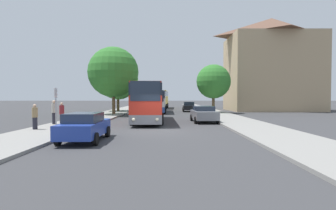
{
  "coord_description": "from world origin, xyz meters",
  "views": [
    {
      "loc": [
        0.7,
        -17.43,
        2.28
      ],
      "look_at": [
        0.58,
        15.13,
        1.3
      ],
      "focal_mm": 28.0,
      "sensor_mm": 36.0,
      "label": 1
    }
  ],
  "objects_px": {
    "pedestrian_waiting_far": "(36,117)",
    "tree_left_near": "(119,79)",
    "parked_car_right_near": "(205,114)",
    "parked_car_right_far": "(190,107)",
    "bus_stop_sign": "(57,104)",
    "parked_car_left_curb": "(86,126)",
    "bus_rear": "(162,99)",
    "pedestrian_waiting_near": "(55,112)",
    "pedestrian_walking_back": "(63,113)",
    "tree_right_near": "(214,82)",
    "tree_left_far": "(114,72)",
    "bus_front": "(149,102)",
    "bus_middle": "(158,101)"
  },
  "relations": [
    {
      "from": "pedestrian_waiting_far",
      "to": "tree_left_near",
      "type": "xyz_separation_m",
      "value": [
        1.07,
        23.27,
        4.03
      ]
    },
    {
      "from": "parked_car_right_near",
      "to": "parked_car_right_far",
      "type": "distance_m",
      "value": 17.47
    },
    {
      "from": "parked_car_right_far",
      "to": "pedestrian_waiting_far",
      "type": "height_order",
      "value": "pedestrian_waiting_far"
    },
    {
      "from": "bus_stop_sign",
      "to": "parked_car_right_near",
      "type": "bearing_deg",
      "value": 32.09
    },
    {
      "from": "parked_car_right_far",
      "to": "pedestrian_waiting_far",
      "type": "relative_size",
      "value": 2.49
    },
    {
      "from": "parked_car_left_curb",
      "to": "pedestrian_waiting_far",
      "type": "relative_size",
      "value": 2.55
    },
    {
      "from": "bus_rear",
      "to": "pedestrian_waiting_far",
      "type": "height_order",
      "value": "bus_rear"
    },
    {
      "from": "pedestrian_waiting_near",
      "to": "pedestrian_waiting_far",
      "type": "height_order",
      "value": "pedestrian_waiting_near"
    },
    {
      "from": "parked_car_right_near",
      "to": "pedestrian_waiting_far",
      "type": "relative_size",
      "value": 2.68
    },
    {
      "from": "pedestrian_waiting_near",
      "to": "pedestrian_walking_back",
      "type": "distance_m",
      "value": 0.98
    },
    {
      "from": "tree_right_near",
      "to": "parked_car_right_far",
      "type": "bearing_deg",
      "value": 126.09
    },
    {
      "from": "tree_left_far",
      "to": "tree_right_near",
      "type": "bearing_deg",
      "value": 17.69
    },
    {
      "from": "bus_stop_sign",
      "to": "pedestrian_walking_back",
      "type": "distance_m",
      "value": 3.21
    },
    {
      "from": "bus_front",
      "to": "bus_middle",
      "type": "distance_m",
      "value": 14.68
    },
    {
      "from": "bus_middle",
      "to": "tree_right_near",
      "type": "bearing_deg",
      "value": -15.51
    },
    {
      "from": "bus_front",
      "to": "parked_car_right_near",
      "type": "xyz_separation_m",
      "value": [
        5.11,
        -0.78,
        -1.07
      ]
    },
    {
      "from": "bus_stop_sign",
      "to": "pedestrian_waiting_near",
      "type": "xyz_separation_m",
      "value": [
        -1.65,
        3.52,
        -0.73
      ]
    },
    {
      "from": "bus_front",
      "to": "pedestrian_walking_back",
      "type": "xyz_separation_m",
      "value": [
        -6.33,
        -4.44,
        -0.83
      ]
    },
    {
      "from": "tree_left_near",
      "to": "tree_right_near",
      "type": "bearing_deg",
      "value": -14.18
    },
    {
      "from": "tree_left_near",
      "to": "pedestrian_walking_back",
      "type": "bearing_deg",
      "value": -91.24
    },
    {
      "from": "parked_car_right_near",
      "to": "pedestrian_waiting_far",
      "type": "bearing_deg",
      "value": 26.08
    },
    {
      "from": "bus_front",
      "to": "tree_right_near",
      "type": "height_order",
      "value": "tree_right_near"
    },
    {
      "from": "parked_car_right_far",
      "to": "pedestrian_walking_back",
      "type": "bearing_deg",
      "value": 63.04
    },
    {
      "from": "bus_front",
      "to": "pedestrian_walking_back",
      "type": "relative_size",
      "value": 6.65
    },
    {
      "from": "bus_middle",
      "to": "bus_rear",
      "type": "xyz_separation_m",
      "value": [
        0.2,
        13.89,
        0.19
      ]
    },
    {
      "from": "parked_car_right_far",
      "to": "bus_stop_sign",
      "type": "bearing_deg",
      "value": 67.73
    },
    {
      "from": "parked_car_right_far",
      "to": "bus_stop_sign",
      "type": "distance_m",
      "value": 26.39
    },
    {
      "from": "tree_left_near",
      "to": "tree_left_far",
      "type": "bearing_deg",
      "value": -83.21
    },
    {
      "from": "parked_car_left_curb",
      "to": "pedestrian_walking_back",
      "type": "height_order",
      "value": "pedestrian_walking_back"
    },
    {
      "from": "parked_car_left_curb",
      "to": "bus_stop_sign",
      "type": "distance_m",
      "value": 4.82
    },
    {
      "from": "bus_stop_sign",
      "to": "pedestrian_walking_back",
      "type": "bearing_deg",
      "value": 105.56
    },
    {
      "from": "bus_middle",
      "to": "tree_right_near",
      "type": "xyz_separation_m",
      "value": [
        8.11,
        -2.27,
        2.76
      ]
    },
    {
      "from": "bus_rear",
      "to": "bus_stop_sign",
      "type": "bearing_deg",
      "value": -97.09
    },
    {
      "from": "bus_front",
      "to": "tree_right_near",
      "type": "relative_size",
      "value": 1.7
    },
    {
      "from": "bus_middle",
      "to": "parked_car_right_far",
      "type": "height_order",
      "value": "bus_middle"
    },
    {
      "from": "parked_car_right_near",
      "to": "pedestrian_waiting_near",
      "type": "height_order",
      "value": "pedestrian_waiting_near"
    },
    {
      "from": "parked_car_right_far",
      "to": "tree_left_far",
      "type": "relative_size",
      "value": 0.5
    },
    {
      "from": "parked_car_right_near",
      "to": "tree_left_far",
      "type": "distance_m",
      "value": 14.25
    },
    {
      "from": "bus_middle",
      "to": "tree_left_far",
      "type": "xyz_separation_m",
      "value": [
        -5.12,
        -6.49,
        3.67
      ]
    },
    {
      "from": "pedestrian_waiting_near",
      "to": "tree_right_near",
      "type": "relative_size",
      "value": 0.28
    },
    {
      "from": "pedestrian_walking_back",
      "to": "pedestrian_waiting_near",
      "type": "bearing_deg",
      "value": -18.74
    },
    {
      "from": "parked_car_left_curb",
      "to": "pedestrian_waiting_far",
      "type": "xyz_separation_m",
      "value": [
        -4.49,
        3.74,
        0.22
      ]
    },
    {
      "from": "bus_middle",
      "to": "tree_left_near",
      "type": "height_order",
      "value": "tree_left_near"
    },
    {
      "from": "pedestrian_waiting_far",
      "to": "tree_left_far",
      "type": "height_order",
      "value": "tree_left_far"
    },
    {
      "from": "pedestrian_waiting_near",
      "to": "tree_left_near",
      "type": "height_order",
      "value": "tree_left_near"
    },
    {
      "from": "bus_middle",
      "to": "tree_left_near",
      "type": "xyz_separation_m",
      "value": [
        -6.05,
        1.31,
        3.31
      ]
    },
    {
      "from": "pedestrian_waiting_far",
      "to": "tree_left_far",
      "type": "distance_m",
      "value": 16.21
    },
    {
      "from": "bus_middle",
      "to": "pedestrian_walking_back",
      "type": "bearing_deg",
      "value": -108.64
    },
    {
      "from": "pedestrian_waiting_near",
      "to": "pedestrian_walking_back",
      "type": "xyz_separation_m",
      "value": [
        0.82,
        -0.53,
        -0.09
      ]
    },
    {
      "from": "bus_front",
      "to": "pedestrian_waiting_near",
      "type": "distance_m",
      "value": 8.19
    }
  ]
}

